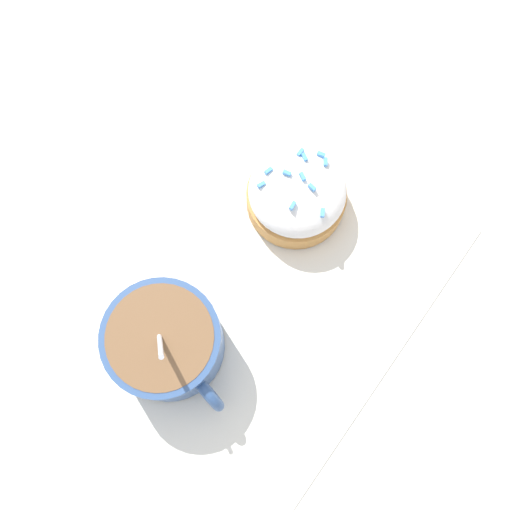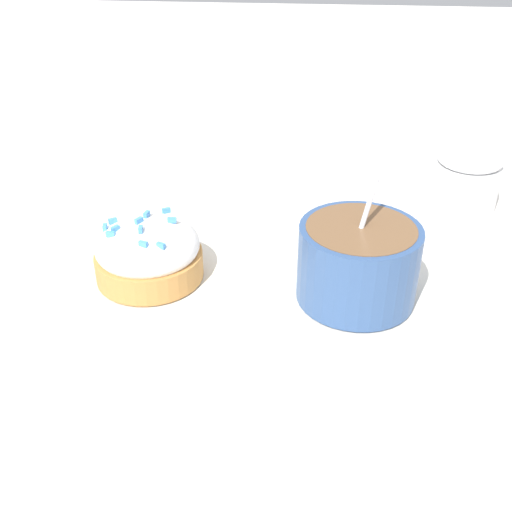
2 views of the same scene
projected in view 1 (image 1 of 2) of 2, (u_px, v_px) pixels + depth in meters
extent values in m
plane|color=silver|center=(241.00, 277.00, 0.54)|extent=(3.00, 3.00, 0.00)
cube|color=white|center=(241.00, 276.00, 0.53)|extent=(0.33, 0.31, 0.00)
cylinder|color=#335184|center=(165.00, 342.00, 0.49)|extent=(0.09, 0.09, 0.06)
cylinder|color=brown|center=(160.00, 338.00, 0.46)|extent=(0.08, 0.08, 0.01)
torus|color=#335184|center=(206.00, 391.00, 0.47)|extent=(0.02, 0.04, 0.04)
ellipsoid|color=silver|center=(180.00, 376.00, 0.50)|extent=(0.03, 0.03, 0.01)
cylinder|color=silver|center=(159.00, 334.00, 0.46)|extent=(0.03, 0.04, 0.09)
cylinder|color=#C18442|center=(298.00, 200.00, 0.54)|extent=(0.09, 0.09, 0.02)
ellipsoid|color=white|center=(299.00, 192.00, 0.52)|extent=(0.09, 0.09, 0.04)
cube|color=#4C99EA|center=(312.00, 187.00, 0.50)|extent=(0.00, 0.01, 0.00)
cube|color=#4C99EA|center=(298.00, 174.00, 0.50)|extent=(0.01, 0.01, 0.00)
cube|color=#4C99EA|center=(293.00, 206.00, 0.50)|extent=(0.01, 0.00, 0.00)
cube|color=#4C99EA|center=(325.00, 162.00, 0.51)|extent=(0.01, 0.01, 0.00)
cube|color=#4C99EA|center=(323.00, 213.00, 0.50)|extent=(0.01, 0.01, 0.00)
cube|color=#4C99EA|center=(300.00, 152.00, 0.51)|extent=(0.01, 0.00, 0.00)
cube|color=#4C99EA|center=(261.00, 185.00, 0.51)|extent=(0.01, 0.01, 0.00)
cube|color=#4C99EA|center=(325.00, 157.00, 0.51)|extent=(0.00, 0.01, 0.00)
cube|color=#4C99EA|center=(269.00, 171.00, 0.51)|extent=(0.01, 0.00, 0.00)
cube|color=#4C99EA|center=(287.00, 173.00, 0.50)|extent=(0.00, 0.01, 0.00)
cube|color=#4C99EA|center=(304.00, 157.00, 0.51)|extent=(0.01, 0.01, 0.00)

